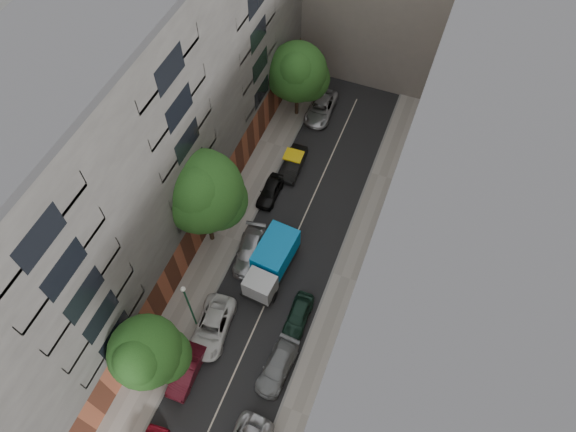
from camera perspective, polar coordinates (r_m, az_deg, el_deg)
The scene contains 20 objects.
ground at distance 42.15m, azimuth -0.23°, elevation -4.66°, with size 120.00×120.00×0.00m, color #4C4C49.
road_surface at distance 42.14m, azimuth -0.23°, elevation -4.65°, with size 8.00×44.00×0.02m, color black.
sidewalk_left at distance 43.41m, azimuth -7.01°, elevation -2.27°, with size 3.00×44.00×0.15m, color gray.
sidewalk_right at distance 41.44m, azimuth 6.92°, elevation -6.99°, with size 3.00×44.00×0.15m, color gray.
building_left at distance 37.79m, azimuth -16.17°, elevation 8.30°, with size 8.00×44.00×20.00m, color #464441.
building_right at distance 33.07m, azimuth 17.76°, elevation -2.07°, with size 8.00×44.00×20.00m, color #C4B198.
tarp_truck at distance 40.22m, azimuth -1.86°, elevation -5.15°, with size 2.83×6.21×2.79m.
car_left_1 at distance 38.46m, azimuth -11.22°, elevation -16.54°, with size 1.43×4.11×1.35m, color #4F0F1B.
car_left_2 at distance 39.22m, azimuth -8.42°, elevation -12.10°, with size 2.39×5.19×1.44m, color silver.
car_left_3 at distance 41.74m, azimuth -4.27°, elevation -3.94°, with size 1.99×4.90×1.42m, color #AFB0B4.
car_left_4 at distance 45.07m, azimuth -1.99°, elevation 2.81°, with size 1.53×3.81×1.30m, color black.
car_left_5 at distance 46.89m, azimuth 0.61°, elevation 5.86°, with size 1.50×4.30×1.42m, color black.
car_left_6 at distance 51.78m, azimuth 3.68°, elevation 11.90°, with size 2.39×5.19×1.44m, color #B2B3B7.
car_right_1 at distance 37.90m, azimuth -1.20°, elevation -16.44°, with size 1.82×4.48×1.30m, color slate.
car_right_2 at distance 39.24m, azimuth 1.14°, elevation -10.97°, with size 1.55×3.85×1.31m, color black.
tree_near at distance 34.41m, azimuth -15.43°, elevation -14.61°, with size 5.04×4.73×7.81m.
tree_mid at distance 38.06m, azimuth -9.52°, elevation 2.39°, with size 6.46×6.35×9.80m.
tree_far at distance 48.49m, azimuth 1.10°, elevation 15.49°, with size 5.76×5.56×7.95m.
lamp_post at distance 36.69m, azimuth -11.03°, elevation -9.44°, with size 0.36×0.36×6.13m.
pedestrian at distance 44.54m, azimuth 10.92°, elevation 1.00°, with size 0.55×0.36×1.52m, color black.
Camera 1 is at (7.60, -19.03, 36.83)m, focal length 32.00 mm.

